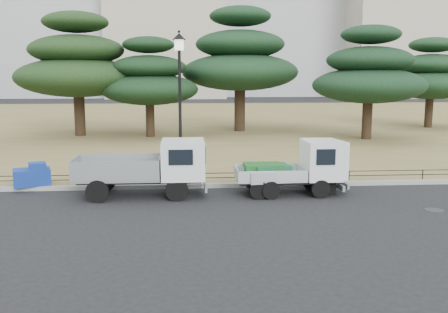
{
  "coord_description": "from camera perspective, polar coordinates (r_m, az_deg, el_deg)",
  "views": [
    {
      "loc": [
        -1.36,
        -16.08,
        4.25
      ],
      "look_at": [
        0.0,
        2.0,
        1.3
      ],
      "focal_mm": 40.0,
      "sensor_mm": 36.0,
      "label": 1
    }
  ],
  "objects": [
    {
      "name": "manhole",
      "position": [
        17.36,
        22.9,
        -5.66
      ],
      "size": [
        0.6,
        0.6,
        0.01
      ],
      "primitive_type": "cylinder",
      "color": "#2D2D30",
      "rests_on": "ground"
    },
    {
      "name": "pine_west_near",
      "position": [
        35.6,
        -16.41,
        10.0
      ],
      "size": [
        8.32,
        8.32,
        8.32
      ],
      "color": "black",
      "rests_on": "lawn"
    },
    {
      "name": "pine_east_far",
      "position": [
        43.02,
        22.59,
        8.5
      ],
      "size": [
        7.02,
        7.02,
        7.05
      ],
      "color": "black",
      "rests_on": "lawn"
    },
    {
      "name": "tarp_pile",
      "position": [
        20.19,
        -21.05,
        -2.09
      ],
      "size": [
        1.56,
        1.34,
        0.88
      ],
      "rotation": [
        0.0,
        0.0,
        0.33
      ],
      "color": "#133297",
      "rests_on": "lawn"
    },
    {
      "name": "truck_kei_front",
      "position": [
        18.39,
        8.88,
        -1.22
      ],
      "size": [
        3.78,
        2.04,
        1.9
      ],
      "rotation": [
        0.0,
        0.0,
        0.15
      ],
      "color": "black",
      "rests_on": "ground"
    },
    {
      "name": "truck_large",
      "position": [
        17.85,
        -8.59,
        -1.02
      ],
      "size": [
        4.55,
        1.85,
        1.98
      ],
      "rotation": [
        0.0,
        0.0,
        0.0
      ],
      "color": "black",
      "rests_on": "ground"
    },
    {
      "name": "ground",
      "position": [
        16.69,
        0.52,
        -5.51
      ],
      "size": [
        220.0,
        220.0,
        0.0
      ],
      "primitive_type": "plane",
      "color": "black"
    },
    {
      "name": "pine_center_left",
      "position": [
        33.98,
        -8.54,
        8.71
      ],
      "size": [
        6.54,
        6.54,
        6.65
      ],
      "color": "black",
      "rests_on": "lawn"
    },
    {
      "name": "pine_center_right",
      "position": [
        37.2,
        1.84,
        11.0
      ],
      "size": [
        8.53,
        8.53,
        9.05
      ],
      "color": "black",
      "rests_on": "lawn"
    },
    {
      "name": "pipe_fence",
      "position": [
        19.26,
        -0.17,
        -2.17
      ],
      "size": [
        38.0,
        0.04,
        0.4
      ],
      "color": "black",
      "rests_on": "lawn"
    },
    {
      "name": "curb",
      "position": [
        19.19,
        -0.13,
        -3.31
      ],
      "size": [
        120.0,
        0.25,
        0.16
      ],
      "primitive_type": "cube",
      "color": "gray",
      "rests_on": "ground"
    },
    {
      "name": "lawn",
      "position": [
        46.89,
        -2.62,
        4.13
      ],
      "size": [
        120.0,
        56.0,
        0.15
      ],
      "primitive_type": "cube",
      "color": "olive",
      "rests_on": "ground"
    },
    {
      "name": "truck_kei_rear",
      "position": [
        18.2,
        8.21,
        -1.24
      ],
      "size": [
        3.72,
        1.66,
        1.94
      ],
      "rotation": [
        0.0,
        0.0,
        0.01
      ],
      "color": "black",
      "rests_on": "ground"
    },
    {
      "name": "pine_east_near",
      "position": [
        33.66,
        16.25,
        9.04
      ],
      "size": [
        7.19,
        7.19,
        7.26
      ],
      "color": "black",
      "rests_on": "lawn"
    },
    {
      "name": "street_lamp",
      "position": [
        18.98,
        -5.09,
        8.37
      ],
      "size": [
        0.51,
        0.51,
        5.65
      ],
      "color": "black",
      "rests_on": "lawn"
    }
  ]
}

